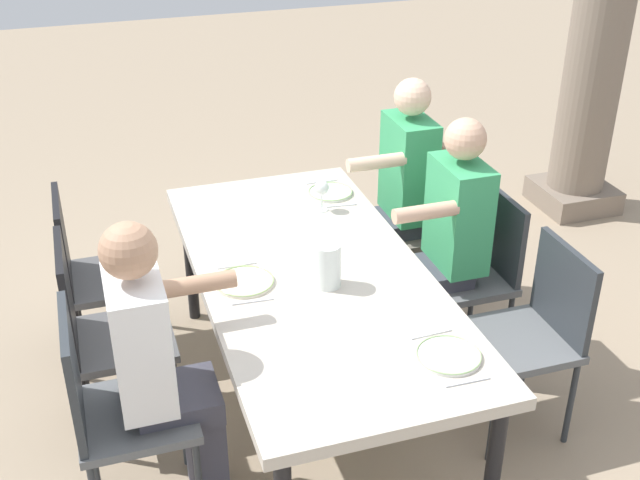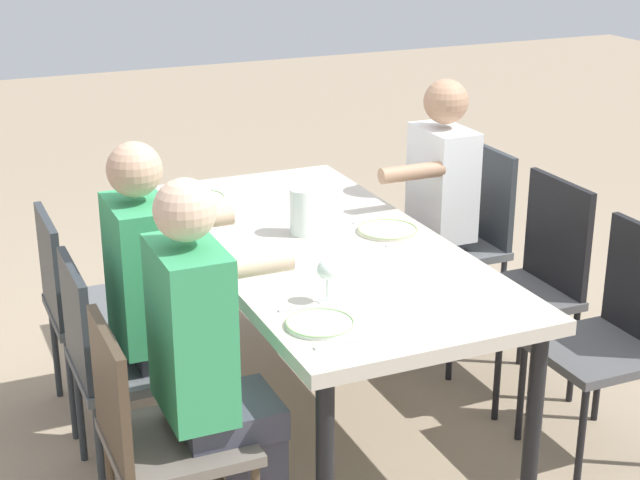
# 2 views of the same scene
# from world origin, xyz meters

# --- Properties ---
(ground_plane) EXTENTS (16.00, 16.00, 0.00)m
(ground_plane) POSITION_xyz_m (0.00, 0.00, 0.00)
(ground_plane) COLOR gray
(dining_table) EXTENTS (2.05, 0.96, 0.76)m
(dining_table) POSITION_xyz_m (0.00, 0.00, 0.70)
(dining_table) COLOR beige
(dining_table) RESTS_ON ground
(chair_west_north) EXTENTS (0.44, 0.44, 0.88)m
(chair_west_north) POSITION_xyz_m (-0.74, 0.90, 0.51)
(chair_west_north) COLOR #6A6158
(chair_west_north) RESTS_ON ground
(chair_west_south) EXTENTS (0.44, 0.44, 0.91)m
(chair_west_south) POSITION_xyz_m (-0.74, -0.90, 0.52)
(chair_west_south) COLOR #4F4F50
(chair_west_south) RESTS_ON ground
(chair_mid_north) EXTENTS (0.44, 0.44, 0.89)m
(chair_mid_north) POSITION_xyz_m (-0.19, 0.90, 0.52)
(chair_mid_north) COLOR #5B5E61
(chair_mid_north) RESTS_ON ground
(chair_mid_south) EXTENTS (0.44, 0.44, 0.94)m
(chair_mid_south) POSITION_xyz_m (-0.19, -0.90, 0.53)
(chair_mid_south) COLOR #4F4F50
(chair_mid_south) RESTS_ON ground
(chair_east_north) EXTENTS (0.44, 0.44, 0.89)m
(chair_east_north) POSITION_xyz_m (0.36, 0.90, 0.52)
(chair_east_north) COLOR #5B5E61
(chair_east_north) RESTS_ON ground
(chair_east_south) EXTENTS (0.44, 0.44, 0.95)m
(chair_east_south) POSITION_xyz_m (0.36, -0.90, 0.55)
(chair_east_south) COLOR #5B5E61
(chair_east_south) RESTS_ON ground
(diner_woman_green) EXTENTS (0.35, 0.49, 1.32)m
(diner_woman_green) POSITION_xyz_m (-0.74, 0.70, 0.70)
(diner_woman_green) COLOR #3F3F4C
(diner_woman_green) RESTS_ON ground
(diner_man_white) EXTENTS (0.34, 0.49, 1.29)m
(diner_man_white) POSITION_xyz_m (0.36, -0.70, 0.69)
(diner_man_white) COLOR #3F3F4C
(diner_man_white) RESTS_ON ground
(diner_guest_third) EXTENTS (0.35, 0.49, 1.30)m
(diner_guest_third) POSITION_xyz_m (-0.19, 0.71, 0.69)
(diner_guest_third) COLOR #3F3F4C
(diner_guest_third) RESTS_ON ground
(plate_0) EXTENTS (0.23, 0.23, 0.02)m
(plate_0) POSITION_xyz_m (-0.72, 0.32, 0.76)
(plate_0) COLOR white
(plate_0) RESTS_ON dining_table
(wine_glass_0) EXTENTS (0.07, 0.07, 0.16)m
(wine_glass_0) POSITION_xyz_m (-0.55, 0.22, 0.87)
(wine_glass_0) COLOR white
(wine_glass_0) RESTS_ON dining_table
(fork_0) EXTENTS (0.02, 0.17, 0.01)m
(fork_0) POSITION_xyz_m (-0.87, 0.32, 0.76)
(fork_0) COLOR silver
(fork_0) RESTS_ON dining_table
(spoon_0) EXTENTS (0.04, 0.17, 0.01)m
(spoon_0) POSITION_xyz_m (-0.57, 0.32, 0.76)
(spoon_0) COLOR silver
(spoon_0) RESTS_ON dining_table
(plate_1) EXTENTS (0.25, 0.25, 0.02)m
(plate_1) POSITION_xyz_m (-0.00, -0.30, 0.76)
(plate_1) COLOR silver
(plate_1) RESTS_ON dining_table
(fork_1) EXTENTS (0.02, 0.17, 0.01)m
(fork_1) POSITION_xyz_m (-0.15, -0.30, 0.76)
(fork_1) COLOR silver
(fork_1) RESTS_ON dining_table
(spoon_1) EXTENTS (0.03, 0.17, 0.01)m
(spoon_1) POSITION_xyz_m (0.15, -0.30, 0.76)
(spoon_1) COLOR silver
(spoon_1) RESTS_ON dining_table
(plate_2) EXTENTS (0.24, 0.24, 0.02)m
(plate_2) POSITION_xyz_m (0.72, 0.29, 0.76)
(plate_2) COLOR white
(plate_2) RESTS_ON dining_table
(fork_2) EXTENTS (0.02, 0.17, 0.01)m
(fork_2) POSITION_xyz_m (0.57, 0.29, 0.76)
(fork_2) COLOR silver
(fork_2) RESTS_ON dining_table
(spoon_2) EXTENTS (0.02, 0.17, 0.01)m
(spoon_2) POSITION_xyz_m (0.87, 0.29, 0.76)
(spoon_2) COLOR silver
(spoon_2) RESTS_ON dining_table
(water_pitcher) EXTENTS (0.11, 0.11, 0.19)m
(water_pitcher) POSITION_xyz_m (0.12, 0.03, 0.84)
(water_pitcher) COLOR white
(water_pitcher) RESTS_ON dining_table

